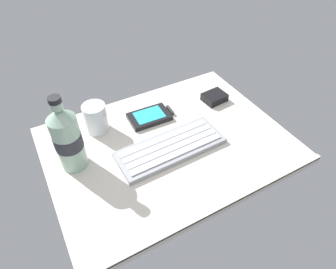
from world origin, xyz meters
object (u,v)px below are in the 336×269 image
Objects in this scene: handheld_device at (151,116)px; juice_cup at (96,119)px; keyboard at (171,147)px; water_bottle at (67,138)px; charger_block at (214,97)px.

juice_cup is at bearing 169.88° from handheld_device.
water_bottle reaches higher than keyboard.
keyboard is 14.17cm from handheld_device.
charger_block is (37.11, -4.72, -2.71)cm from juice_cup.
water_bottle is at bearing -134.19° from juice_cup.
keyboard reaches higher than handheld_device.
juice_cup is at bearing 45.81° from water_bottle.
charger_block is at bearing -5.15° from handheld_device.
keyboard is 25.83cm from charger_block.
keyboard is 26.07cm from water_bottle.
charger_block is at bearing 5.97° from water_bottle.
handheld_device is at bearing 84.76° from keyboard.
keyboard is 4.18× the size of charger_block.
charger_block is (21.49, -1.93, 0.47)cm from handheld_device.
water_bottle is 2.97× the size of charger_block.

